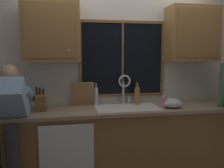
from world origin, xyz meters
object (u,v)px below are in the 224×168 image
object	(u,v)px
soap_dispenser	(164,102)
mixing_bowl	(172,103)
knife_block	(41,102)
bottle_tall_clear	(96,96)
person_standing	(6,118)
cutting_board	(82,94)
bottle_green_glass	(137,95)

from	to	relation	value
soap_dispenser	mixing_bowl	bearing A→B (deg)	4.03
knife_block	bottle_tall_clear	bearing A→B (deg)	17.09
person_standing	bottle_tall_clear	bearing A→B (deg)	25.90
mixing_bowl	soap_dispenser	bearing A→B (deg)	-175.97
cutting_board	bottle_green_glass	bearing A→B (deg)	-3.85
soap_dispenser	cutting_board	bearing A→B (deg)	161.95
cutting_board	soap_dispenser	distance (m)	1.05
mixing_bowl	bottle_tall_clear	bearing A→B (deg)	161.30
person_standing	cutting_board	distance (m)	0.98
knife_block	bottle_green_glass	bearing A→B (deg)	7.51
cutting_board	soap_dispenser	xyz separation A→B (m)	(0.99, -0.32, -0.08)
person_standing	mixing_bowl	world-z (taller)	person_standing
knife_block	soap_dispenser	world-z (taller)	knife_block
bottle_green_glass	bottle_tall_clear	xyz separation A→B (m)	(-0.55, 0.05, 0.00)
mixing_bowl	bottle_green_glass	size ratio (longest dim) A/B	0.83
knife_block	mixing_bowl	distance (m)	1.62
cutting_board	bottle_green_glass	xyz separation A→B (m)	(0.73, -0.05, -0.03)
person_standing	bottle_green_glass	world-z (taller)	person_standing
knife_block	bottle_tall_clear	size ratio (longest dim) A/B	1.06
knife_block	soap_dispenser	distance (m)	1.50
mixing_bowl	soap_dispenser	distance (m)	0.12
person_standing	mixing_bowl	distance (m)	1.95
person_standing	mixing_bowl	size ratio (longest dim) A/B	5.84
cutting_board	bottle_green_glass	size ratio (longest dim) A/B	1.04
mixing_bowl	soap_dispenser	xyz separation A→B (m)	(-0.11, -0.01, 0.02)
soap_dispenser	person_standing	bearing A→B (deg)	-174.67
person_standing	cutting_board	size ratio (longest dim) A/B	4.67
cutting_board	bottle_tall_clear	bearing A→B (deg)	-0.34
soap_dispenser	bottle_green_glass	xyz separation A→B (m)	(-0.27, 0.27, 0.05)
person_standing	bottle_green_glass	bearing A→B (deg)	15.90
bottle_tall_clear	soap_dispenser	bearing A→B (deg)	-21.62
knife_block	cutting_board	bearing A→B (deg)	22.72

